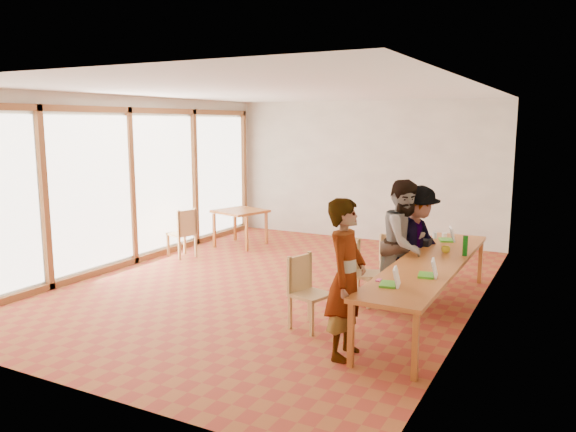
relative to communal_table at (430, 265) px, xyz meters
name	(u,v)px	position (x,y,z in m)	size (l,w,h in m)	color
ground	(276,284)	(-2.50, 0.36, -0.70)	(8.00, 8.00, 0.00)	#9D4E26
wall_back	(365,171)	(-2.50, 4.36, 0.80)	(6.00, 0.10, 3.00)	silver
wall_front	(66,236)	(-2.50, -3.64, 0.80)	(6.00, 0.10, 3.00)	silver
wall_right	(478,203)	(0.50, 0.36, 0.80)	(0.10, 8.00, 3.00)	silver
window_wall	(131,181)	(-5.46, 0.36, 0.80)	(0.10, 8.00, 3.00)	white
ceiling	(275,90)	(-2.50, 0.36, 2.32)	(6.00, 8.00, 0.04)	white
communal_table	(430,265)	(0.00, 0.00, 0.00)	(0.80, 4.00, 0.75)	#AA5C25
side_table	(240,214)	(-4.53, 2.51, -0.03)	(0.90, 0.90, 0.75)	#AA5C25
chair_near	(305,283)	(-1.28, -1.10, -0.14)	(0.53, 0.53, 0.48)	tan
chair_mid	(358,265)	(-1.05, 0.13, -0.16)	(0.47, 0.47, 0.47)	tan
chair_far	(362,266)	(-0.97, 0.07, -0.15)	(0.54, 0.54, 0.48)	tan
chair_empty	(392,252)	(-0.93, 1.34, -0.22)	(0.49, 0.49, 0.42)	tan
chair_spare	(184,228)	(-4.90, 1.14, -0.13)	(0.54, 0.54, 0.50)	tan
person_near	(346,279)	(-0.50, -1.70, 0.17)	(0.64, 0.42, 1.75)	gray
person_mid	(405,243)	(-0.45, 0.35, 0.18)	(0.86, 0.67, 1.77)	gray
person_far	(417,243)	(-0.36, 0.68, 0.12)	(1.07, 0.61, 1.65)	gray
laptop_near	(392,281)	(-0.10, -1.32, 0.10)	(0.26, 0.28, 0.21)	green
laptop_mid	(430,272)	(0.18, -0.75, 0.11)	(0.26, 0.28, 0.21)	green
laptop_far	(449,237)	(-0.06, 1.40, 0.11)	(0.30, 0.31, 0.22)	green
yellow_mug	(446,250)	(0.07, 0.57, 0.09)	(0.12, 0.12, 0.09)	gold
green_bottle	(465,246)	(0.34, 0.52, 0.19)	(0.07, 0.07, 0.28)	#0E6412
clear_glass	(435,235)	(-0.30, 1.50, 0.09)	(0.07, 0.07, 0.09)	silver
condiment_cup	(444,235)	(-0.19, 1.68, 0.08)	(0.08, 0.08, 0.06)	white
pink_phone	(379,280)	(-0.30, -1.19, 0.05)	(0.05, 0.10, 0.01)	#EB418B
black_pouch	(425,242)	(-0.30, 0.94, 0.09)	(0.16, 0.26, 0.09)	black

